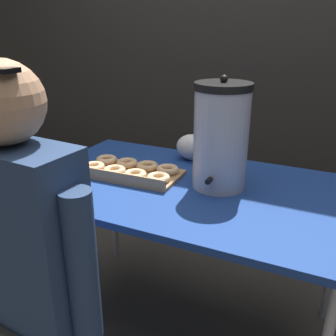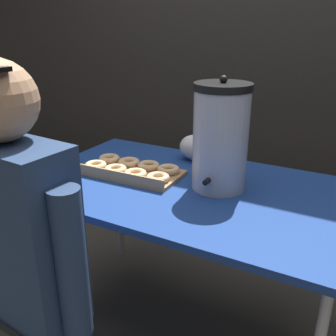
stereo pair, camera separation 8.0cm
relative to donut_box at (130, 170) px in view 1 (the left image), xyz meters
name	(u,v)px [view 1 (the left image)]	position (x,y,z in m)	size (l,w,h in m)	color
ground_plane	(182,325)	(0.26, 0.01, -0.78)	(12.00, 12.00, 0.00)	#4C473F
back_wall	(257,19)	(0.26, 1.08, 0.63)	(6.00, 0.11, 2.82)	#282623
folding_table	(184,195)	(0.26, 0.01, -0.07)	(1.32, 0.82, 0.76)	navy
donut_box	(130,170)	(0.00, 0.00, 0.00)	(0.45, 0.25, 0.05)	tan
coffee_urn	(221,137)	(0.39, 0.05, 0.19)	(0.22, 0.25, 0.45)	#B7B7BC
cell_phone	(47,184)	(-0.25, -0.25, -0.02)	(0.08, 0.16, 0.01)	#2D334C
plastic_bag	(193,147)	(0.17, 0.31, 0.04)	(0.17, 0.11, 0.13)	white
person_seated	(30,278)	(0.00, -0.63, -0.14)	(0.55, 0.25, 1.31)	#33332D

